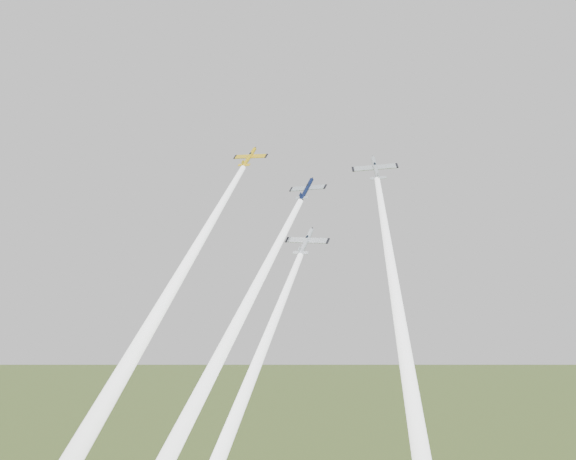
# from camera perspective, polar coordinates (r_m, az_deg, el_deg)

# --- Properties ---
(plane_yellow) EXTENTS (8.03, 6.60, 6.15)m
(plane_yellow) POSITION_cam_1_polar(r_m,az_deg,el_deg) (134.49, -3.08, 5.77)
(plane_yellow) COLOR gold
(smoke_trail_yellow) EXTENTS (10.31, 45.13, 47.04)m
(smoke_trail_yellow) POSITION_cam_1_polar(r_m,az_deg,el_deg) (111.38, -9.14, -4.60)
(smoke_trail_yellow) COLOR white
(plane_navy) EXTENTS (7.83, 6.77, 5.64)m
(plane_navy) POSITION_cam_1_polar(r_m,az_deg,el_deg) (121.15, 1.48, 3.26)
(plane_navy) COLOR #0D1639
(smoke_trail_navy) EXTENTS (13.76, 49.55, 52.11)m
(smoke_trail_navy) POSITION_cam_1_polar(r_m,az_deg,el_deg) (97.26, -5.79, -10.61)
(smoke_trail_navy) COLOR white
(plane_silver_right) EXTENTS (10.08, 8.46, 7.42)m
(plane_silver_right) POSITION_cam_1_polar(r_m,az_deg,el_deg) (128.62, 6.93, 4.85)
(plane_silver_right) COLOR silver
(smoke_trail_silver_right) EXTENTS (17.78, 52.90, 56.39)m
(smoke_trail_silver_right) POSITION_cam_1_polar(r_m,az_deg,el_deg) (98.32, 9.14, -9.06)
(smoke_trail_silver_right) COLOR white
(plane_silver_low) EXTENTS (8.54, 6.94, 6.67)m
(plane_silver_low) POSITION_cam_1_polar(r_m,az_deg,el_deg) (116.30, 1.42, -0.93)
(plane_silver_low) COLOR silver
(smoke_trail_silver_low) EXTENTS (9.49, 48.84, 50.81)m
(smoke_trail_silver_low) POSITION_cam_1_polar(r_m,az_deg,el_deg) (94.08, -4.85, -16.04)
(smoke_trail_silver_low) COLOR white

